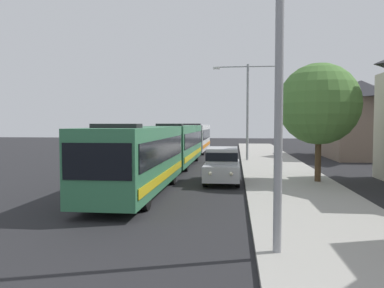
{
  "coord_description": "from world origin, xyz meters",
  "views": [
    {
      "loc": [
        3.09,
        -4.07,
        3.22
      ],
      "look_at": [
        0.71,
        16.92,
        2.08
      ],
      "focal_mm": 35.83,
      "sensor_mm": 36.0,
      "label": 1
    }
  ],
  "objects_px": {
    "streetlamp_near": "(280,39)",
    "bus_middle": "(195,137)",
    "streetlamp_mid": "(248,101)",
    "roadside_tree": "(319,104)",
    "white_suv": "(222,164)",
    "bus_second_in_line": "(178,143)",
    "bus_lead": "(138,157)"
  },
  "relations": [
    {
      "from": "bus_lead",
      "to": "bus_middle",
      "type": "height_order",
      "value": "same"
    },
    {
      "from": "streetlamp_mid",
      "to": "roadside_tree",
      "type": "height_order",
      "value": "streetlamp_mid"
    },
    {
      "from": "bus_lead",
      "to": "white_suv",
      "type": "bearing_deg",
      "value": 45.74
    },
    {
      "from": "bus_middle",
      "to": "white_suv",
      "type": "relative_size",
      "value": 2.34
    },
    {
      "from": "bus_second_in_line",
      "to": "bus_lead",
      "type": "bearing_deg",
      "value": -90.0
    },
    {
      "from": "white_suv",
      "to": "roadside_tree",
      "type": "xyz_separation_m",
      "value": [
        5.05,
        0.09,
        3.21
      ]
    },
    {
      "from": "bus_second_in_line",
      "to": "roadside_tree",
      "type": "relative_size",
      "value": 1.95
    },
    {
      "from": "bus_lead",
      "to": "bus_second_in_line",
      "type": "xyz_separation_m",
      "value": [
        0.0,
        12.1,
        0.0
      ]
    },
    {
      "from": "bus_lead",
      "to": "streetlamp_near",
      "type": "distance_m",
      "value": 10.08
    },
    {
      "from": "white_suv",
      "to": "streetlamp_near",
      "type": "height_order",
      "value": "streetlamp_near"
    },
    {
      "from": "bus_middle",
      "to": "streetlamp_mid",
      "type": "distance_m",
      "value": 11.46
    },
    {
      "from": "bus_second_in_line",
      "to": "streetlamp_near",
      "type": "distance_m",
      "value": 20.88
    },
    {
      "from": "bus_middle",
      "to": "bus_second_in_line",
      "type": "bearing_deg",
      "value": -90.0
    },
    {
      "from": "streetlamp_near",
      "to": "roadside_tree",
      "type": "bearing_deg",
      "value": 73.93
    },
    {
      "from": "white_suv",
      "to": "streetlamp_mid",
      "type": "height_order",
      "value": "streetlamp_mid"
    },
    {
      "from": "roadside_tree",
      "to": "streetlamp_mid",
      "type": "bearing_deg",
      "value": 106.08
    },
    {
      "from": "bus_lead",
      "to": "bus_middle",
      "type": "xyz_separation_m",
      "value": [
        0.0,
        25.04,
        0.0
      ]
    },
    {
      "from": "bus_middle",
      "to": "roadside_tree",
      "type": "height_order",
      "value": "roadside_tree"
    },
    {
      "from": "streetlamp_mid",
      "to": "bus_middle",
      "type": "bearing_deg",
      "value": 119.54
    },
    {
      "from": "bus_second_in_line",
      "to": "streetlamp_near",
      "type": "relative_size",
      "value": 1.46
    },
    {
      "from": "roadside_tree",
      "to": "bus_middle",
      "type": "bearing_deg",
      "value": 112.47
    },
    {
      "from": "streetlamp_mid",
      "to": "streetlamp_near",
      "type": "bearing_deg",
      "value": -90.0
    },
    {
      "from": "bus_second_in_line",
      "to": "white_suv",
      "type": "height_order",
      "value": "bus_second_in_line"
    },
    {
      "from": "streetlamp_near",
      "to": "bus_middle",
      "type": "bearing_deg",
      "value": 99.35
    },
    {
      "from": "bus_second_in_line",
      "to": "bus_middle",
      "type": "xyz_separation_m",
      "value": [
        -0.0,
        12.93,
        -0.0
      ]
    },
    {
      "from": "bus_second_in_line",
      "to": "white_suv",
      "type": "xyz_separation_m",
      "value": [
        3.7,
        -8.31,
        -0.66
      ]
    },
    {
      "from": "bus_lead",
      "to": "white_suv",
      "type": "xyz_separation_m",
      "value": [
        3.7,
        3.79,
        -0.66
      ]
    },
    {
      "from": "bus_middle",
      "to": "streetlamp_mid",
      "type": "bearing_deg",
      "value": -60.46
    },
    {
      "from": "bus_lead",
      "to": "streetlamp_mid",
      "type": "height_order",
      "value": "streetlamp_mid"
    },
    {
      "from": "bus_middle",
      "to": "white_suv",
      "type": "height_order",
      "value": "bus_middle"
    },
    {
      "from": "streetlamp_mid",
      "to": "roadside_tree",
      "type": "distance_m",
      "value": 12.13
    },
    {
      "from": "bus_second_in_line",
      "to": "streetlamp_near",
      "type": "xyz_separation_m",
      "value": [
        5.4,
        -19.86,
        3.49
      ]
    }
  ]
}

